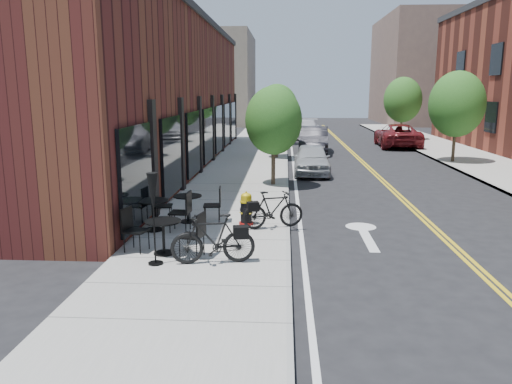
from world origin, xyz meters
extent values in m
plane|color=black|center=(0.00, 0.00, 0.00)|extent=(120.00, 120.00, 0.00)
cube|color=#9E9B93|center=(-2.00, 10.00, 0.06)|extent=(4.00, 70.00, 0.12)
cube|color=#451716|center=(-6.50, 14.00, 3.50)|extent=(5.00, 28.00, 7.00)
cube|color=#726656|center=(-8.00, 48.00, 5.00)|extent=(8.00, 14.00, 10.00)
cube|color=brown|center=(16.00, 50.00, 6.00)|extent=(10.00, 16.00, 12.00)
cylinder|color=#382B1E|center=(-0.60, 9.00, 0.93)|extent=(0.16, 0.16, 1.61)
ellipsoid|color=#23571B|center=(-0.60, 9.00, 2.61)|extent=(2.20, 2.20, 2.64)
cylinder|color=#382B1E|center=(-0.60, 17.00, 0.96)|extent=(0.16, 0.16, 1.68)
ellipsoid|color=#23571B|center=(-0.60, 17.00, 2.72)|extent=(2.30, 2.30, 2.76)
cylinder|color=#382B1E|center=(-0.60, 25.00, 0.91)|extent=(0.16, 0.16, 1.57)
ellipsoid|color=#23571B|center=(-0.60, 25.00, 2.54)|extent=(2.10, 2.10, 2.52)
cylinder|color=#382B1E|center=(-0.60, 33.00, 0.98)|extent=(0.16, 0.16, 1.71)
ellipsoid|color=#23571B|center=(-0.60, 33.00, 2.79)|extent=(2.40, 2.40, 2.88)
cylinder|color=#382B1E|center=(8.60, 16.00, 1.03)|extent=(0.16, 0.16, 1.82)
ellipsoid|color=#23571B|center=(8.60, 16.00, 3.06)|extent=(2.80, 2.80, 3.36)
cylinder|color=#382B1E|center=(8.60, 28.00, 1.03)|extent=(0.16, 0.16, 1.82)
ellipsoid|color=#23571B|center=(8.60, 28.00, 3.06)|extent=(2.80, 2.80, 3.36)
cylinder|color=maroon|center=(-1.20, 2.92, 0.15)|extent=(0.42, 0.42, 0.06)
cylinder|color=black|center=(-1.20, 2.92, 0.45)|extent=(0.32, 0.32, 0.60)
cylinder|color=gold|center=(-1.20, 2.92, 0.76)|extent=(0.37, 0.37, 0.04)
cylinder|color=gold|center=(-1.20, 2.92, 0.84)|extent=(0.31, 0.31, 0.14)
ellipsoid|color=gold|center=(-1.20, 2.92, 0.92)|extent=(0.30, 0.30, 0.17)
cylinder|color=gold|center=(-1.20, 2.92, 1.01)|extent=(0.05, 0.05, 0.06)
imported|color=black|center=(-1.66, -0.28, 0.66)|extent=(1.86, 0.81, 1.08)
imported|color=black|center=(-0.45, 2.59, 0.63)|extent=(1.75, 1.00, 1.01)
cylinder|color=black|center=(-2.86, 0.29, 0.14)|extent=(0.57, 0.57, 0.03)
cylinder|color=black|center=(-2.86, 0.29, 0.50)|extent=(0.08, 0.08, 0.74)
cylinder|color=black|center=(-2.86, 0.29, 0.88)|extent=(0.98, 0.98, 0.03)
cylinder|color=black|center=(-2.85, 3.07, 0.14)|extent=(0.50, 0.50, 0.03)
cylinder|color=black|center=(-2.85, 3.07, 0.49)|extent=(0.07, 0.07, 0.73)
cylinder|color=black|center=(-2.85, 3.07, 0.86)|extent=(0.86, 0.86, 0.03)
cylinder|color=black|center=(-3.60, 2.19, 0.14)|extent=(0.53, 0.53, 0.03)
cylinder|color=black|center=(-3.60, 2.19, 0.52)|extent=(0.07, 0.07, 0.78)
cylinder|color=black|center=(-3.60, 2.19, 0.92)|extent=(0.91, 0.91, 0.03)
cylinder|color=black|center=(-2.88, -0.40, 0.14)|extent=(0.32, 0.32, 0.04)
cylinder|color=black|center=(-2.88, -0.40, 1.09)|extent=(0.04, 0.04, 1.90)
cone|color=black|center=(-2.88, -0.40, 1.67)|extent=(0.23, 0.23, 0.84)
imported|color=#A3A7AB|center=(1.07, 12.27, 0.68)|extent=(1.70, 4.04, 1.36)
imported|color=black|center=(1.60, 20.18, 0.79)|extent=(1.95, 4.91, 1.59)
imported|color=silver|center=(1.52, 29.78, 0.74)|extent=(2.52, 5.29, 1.49)
imported|color=maroon|center=(7.40, 23.71, 0.78)|extent=(2.84, 5.72, 1.56)
camera|label=1|loc=(-0.16, -10.36, 3.75)|focal=35.00mm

